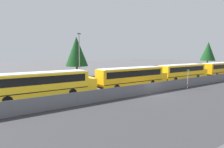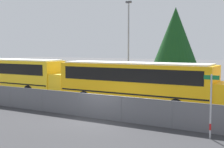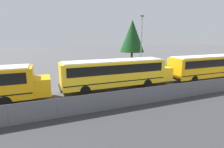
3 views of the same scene
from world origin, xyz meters
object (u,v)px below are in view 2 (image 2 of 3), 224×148
at_px(light_pole, 128,41).
at_px(school_bus_3, 138,80).
at_px(school_bus_2, 13,73).
at_px(tree_1, 175,35).
at_px(street_sign, 211,105).

bearing_deg(light_pole, school_bus_3, -59.03).
bearing_deg(light_pole, school_bus_2, -134.20).
bearing_deg(school_bus_3, light_pole, 120.97).
relative_size(school_bus_3, tree_1, 1.41).
distance_m(school_bus_2, light_pole, 11.87).
xyz_separation_m(school_bus_2, tree_1, (10.42, 15.90, 3.89)).
relative_size(school_bus_2, school_bus_3, 1.00).
height_order(street_sign, light_pole, light_pole).
xyz_separation_m(school_bus_3, light_pole, (-5.30, 8.82, 2.99)).
height_order(school_bus_2, street_sign, school_bus_2).
bearing_deg(school_bus_2, light_pole, 45.80).
distance_m(school_bus_2, tree_1, 19.40).
bearing_deg(light_pole, tree_1, 72.53).
bearing_deg(tree_1, school_bus_2, -123.24).
relative_size(light_pole, tree_1, 0.99).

